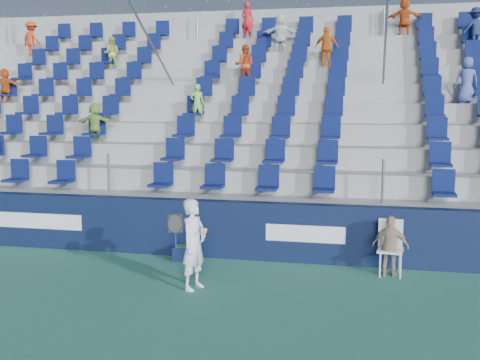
% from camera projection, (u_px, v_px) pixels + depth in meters
% --- Properties ---
extents(ground, '(70.00, 70.00, 0.00)m').
position_uv_depth(ground, '(190.00, 308.00, 9.59)').
color(ground, '#32755B').
rests_on(ground, ground).
extents(sponsor_wall, '(24.00, 0.32, 1.20)m').
position_uv_depth(sponsor_wall, '(234.00, 230.00, 12.55)').
color(sponsor_wall, '#0E1735').
rests_on(sponsor_wall, ground).
extents(grandstand, '(24.00, 8.17, 6.63)m').
position_uv_depth(grandstand, '(274.00, 140.00, 17.28)').
color(grandstand, '#A0A09B').
rests_on(grandstand, ground).
extents(tennis_player, '(0.69, 0.67, 1.60)m').
position_uv_depth(tennis_player, '(194.00, 244.00, 10.46)').
color(tennis_player, white).
rests_on(tennis_player, ground).
extents(line_judge_chair, '(0.51, 0.52, 1.04)m').
position_uv_depth(line_judge_chair, '(390.00, 243.00, 11.40)').
color(line_judge_chair, white).
rests_on(line_judge_chair, ground).
extents(line_judge, '(0.72, 0.40, 1.15)m').
position_uv_depth(line_judge, '(391.00, 246.00, 11.25)').
color(line_judge, tan).
rests_on(line_judge, ground).
extents(ball_bin, '(0.57, 0.41, 0.30)m').
position_uv_depth(ball_bin, '(186.00, 252.00, 12.43)').
color(ball_bin, '#0F1839').
rests_on(ball_bin, ground).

